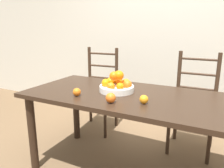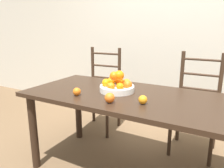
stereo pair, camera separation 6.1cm
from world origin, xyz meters
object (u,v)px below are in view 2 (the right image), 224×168
object	(u,v)px
orange_loose_0	(143,100)
orange_loose_1	(77,92)
fruit_bowl	(117,85)
chair_right	(196,107)
orange_loose_2	(110,98)
chair_left	(101,92)

from	to	relation	value
orange_loose_0	orange_loose_1	xyz separation A→B (m)	(-0.54, -0.06, 0.00)
fruit_bowl	chair_right	world-z (taller)	chair_right
orange_loose_2	fruit_bowl	bearing A→B (deg)	107.16
fruit_bowl	orange_loose_0	xyz separation A→B (m)	(0.31, -0.20, -0.02)
orange_loose_1	chair_right	bearing A→B (deg)	49.08
chair_left	chair_right	bearing A→B (deg)	-4.47
chair_left	chair_right	world-z (taller)	same
orange_loose_2	orange_loose_0	bearing A→B (deg)	22.27
orange_loose_0	orange_loose_2	xyz separation A→B (m)	(-0.22, -0.09, 0.01)
chair_right	orange_loose_1	bearing A→B (deg)	-130.69
orange_loose_1	chair_left	bearing A→B (deg)	110.40
fruit_bowl	chair_right	xyz separation A→B (m)	(0.56, 0.65, -0.30)
fruit_bowl	orange_loose_0	distance (m)	0.37
orange_loose_1	orange_loose_2	size ratio (longest dim) A/B	0.85
orange_loose_2	chair_left	world-z (taller)	chair_left
fruit_bowl	orange_loose_1	bearing A→B (deg)	-131.16
orange_loose_1	orange_loose_2	xyz separation A→B (m)	(0.32, -0.03, 0.01)
orange_loose_0	chair_right	bearing A→B (deg)	73.23
orange_loose_2	chair_right	distance (m)	1.09
orange_loose_0	chair_left	size ratio (longest dim) A/B	0.06
orange_loose_1	chair_right	distance (m)	1.24
chair_right	chair_left	bearing A→B (deg)	-179.76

